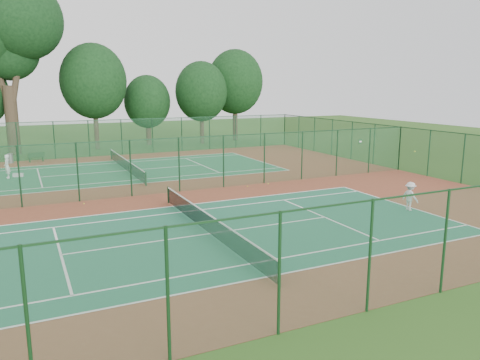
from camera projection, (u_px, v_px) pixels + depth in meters
name	position (u px, v px, depth m)	size (l,w,h in m)	color
ground	(156.00, 194.00, 29.42)	(120.00, 120.00, 0.00)	#2B531A
red_pad	(156.00, 194.00, 29.42)	(40.00, 36.00, 0.01)	brown
court_near	(209.00, 234.00, 21.44)	(23.77, 10.97, 0.01)	#1F6244
court_far	(126.00, 171.00, 37.39)	(23.77, 10.97, 0.01)	#20673F
fence_north	(105.00, 138.00, 45.01)	(40.00, 0.09, 3.50)	#1B5330
fence_south	(327.00, 264.00, 13.13)	(40.00, 0.09, 3.50)	#194C2F
fence_east	(400.00, 148.00, 37.46)	(0.09, 36.00, 3.50)	#16432A
fence_divider	(155.00, 166.00, 29.07)	(40.00, 0.09, 3.50)	#1C542D
tennis_net_near	(209.00, 223.00, 21.34)	(0.10, 12.90, 0.97)	#12321A
tennis_net_far	(126.00, 164.00, 37.28)	(0.10, 12.90, 0.97)	#153A22
player_near	(410.00, 196.00, 25.33)	(1.01, 0.58, 1.57)	silver
player_far	(7.00, 166.00, 34.14)	(0.64, 0.42, 1.74)	white
trash_bin	(10.00, 158.00, 40.95)	(0.47, 0.47, 0.85)	slate
bench	(36.00, 157.00, 41.65)	(1.41, 0.57, 0.85)	black
kit_bag	(18.00, 175.00, 34.82)	(0.72, 0.27, 0.27)	silver
stray_ball_a	(248.00, 186.00, 31.38)	(0.07, 0.07, 0.07)	yellow
stray_ball_b	(268.00, 184.00, 32.28)	(0.07, 0.07, 0.07)	#BED531
stray_ball_c	(84.00, 204.00, 26.82)	(0.07, 0.07, 0.07)	gold
big_tree	(5.00, 31.00, 44.34)	(10.84, 7.93, 16.65)	#382C1F
evergreen_row	(101.00, 148.00, 51.11)	(39.00, 5.00, 12.00)	black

